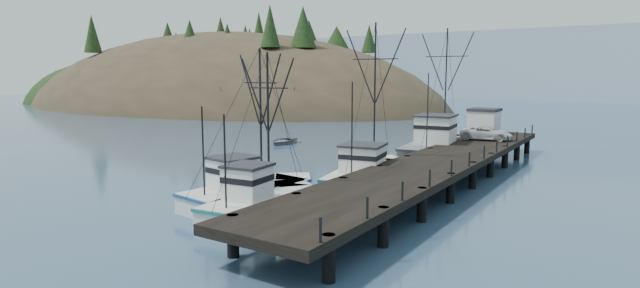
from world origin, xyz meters
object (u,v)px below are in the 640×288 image
Objects in this scene: pickup_truck at (486,133)px; motorboat at (283,144)px; trawler_far at (369,173)px; trawler_near at (261,201)px; pier at (439,163)px; work_vessel at (440,147)px; pier_shed at (484,121)px; trawler_mid at (251,191)px.

pickup_truck reaches higher than motorboat.
trawler_far reaches higher than pickup_truck.
trawler_near is 11.45m from trawler_far.
work_vessel is (-3.95, 11.39, -0.46)m from pier.
trawler_near is 3.13× the size of pier_shed.
motorboat is (-15.67, 24.06, -0.82)m from trawler_mid.
trawler_near is 2.03× the size of pickup_truck.
trawler_mid reaches higher than pickup_truck.
work_vessel is (0.71, 13.87, 0.41)m from trawler_far.
motorboat is (-23.89, -1.40, -2.69)m from pickup_truck.
motorboat is (-17.89, 25.70, -0.82)m from trawler_near.
pickup_truck is (6.00, 27.10, 1.87)m from trawler_near.
trawler_mid reaches higher than trawler_near.
trawler_mid is at bearing 143.45° from trawler_near.
pier_shed is 0.65× the size of motorboat.
trawler_far is (1.39, 11.37, 0.00)m from trawler_near.
trawler_near is at bearing -64.08° from motorboat.
trawler_far is 3.96× the size of pier_shed.
pier is 8.90× the size of pickup_truck.
work_vessel is (4.31, 23.59, 0.41)m from trawler_mid.
trawler_near reaches higher than pickup_truck.
work_vessel reaches higher than pier_shed.
trawler_mid reaches higher than pier_shed.
pier_shed reaches higher than motorboat.
trawler_near reaches higher than pier.
trawler_far reaches higher than motorboat.
work_vessel is 20.03m from motorboat.
pier_shed is 5.02m from pickup_truck.
pier reaches higher than motorboat.
work_vessel is 3.25× the size of motorboat.
trawler_near is 32.27m from pier_shed.
pier_shed is (6.76, 30.20, 2.60)m from trawler_mid.
work_vessel reaches higher than motorboat.
pickup_truck is at bearing 25.48° from work_vessel.
trawler_far is (-4.66, -2.48, -0.87)m from pier.
pier is 26.76m from motorboat.
pickup_truck is at bearing 73.65° from trawler_far.
trawler_far is at bearing -45.56° from motorboat.
trawler_far reaches higher than trawler_near.
pier_shed is (4.54, 31.85, 2.60)m from trawler_near.
trawler_near is 0.96× the size of trawler_mid.
trawler_mid reaches higher than motorboat.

